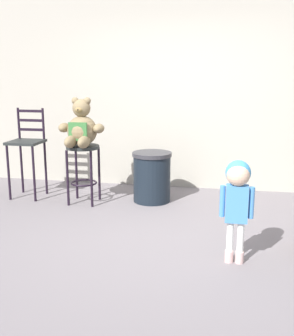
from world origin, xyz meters
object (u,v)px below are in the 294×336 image
object	(u,v)px
teddy_bear	(81,129)
trash_bin	(152,177)
bar_chair_empty	(27,146)
bar_stool_with_teddy	(83,161)
child_walking	(237,190)

from	to	relation	value
teddy_bear	trash_bin	bearing A→B (deg)	17.45
teddy_bear	bar_chair_empty	bearing A→B (deg)	168.80
bar_stool_with_teddy	bar_chair_empty	distance (m)	0.86
bar_stool_with_teddy	bar_chair_empty	bearing A→B (deg)	170.85
bar_stool_with_teddy	teddy_bear	xyz separation A→B (m)	(0.00, -0.03, 0.43)
bar_stool_with_teddy	child_walking	world-z (taller)	child_walking
child_walking	trash_bin	distance (m)	2.02
bar_stool_with_teddy	bar_chair_empty	xyz separation A→B (m)	(-0.84, 0.14, 0.14)
teddy_bear	child_walking	xyz separation A→B (m)	(1.92, -1.41, -0.30)
trash_bin	teddy_bear	bearing A→B (deg)	-162.55
bar_stool_with_teddy	trash_bin	bearing A→B (deg)	15.55
teddy_bear	trash_bin	xyz separation A→B (m)	(0.86, 0.27, -0.65)
bar_chair_empty	teddy_bear	bearing A→B (deg)	-11.20
trash_bin	bar_chair_empty	size ratio (longest dim) A/B	0.55
trash_bin	bar_chair_empty	bearing A→B (deg)	-176.52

